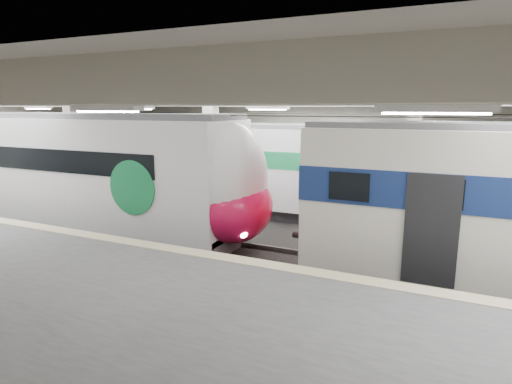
% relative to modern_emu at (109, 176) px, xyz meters
% --- Properties ---
extents(station_hall, '(36.00, 24.00, 5.75)m').
position_rel_modern_emu_xyz_m(station_hall, '(5.86, -1.74, 0.91)').
color(station_hall, black).
rests_on(station_hall, ground).
extents(modern_emu, '(14.86, 3.07, 4.74)m').
position_rel_modern_emu_xyz_m(modern_emu, '(0.00, 0.00, 0.00)').
color(modern_emu, white).
rests_on(modern_emu, ground).
extents(far_train, '(13.17, 2.84, 4.23)m').
position_rel_modern_emu_xyz_m(far_train, '(3.30, 5.50, -0.14)').
color(far_train, white).
rests_on(far_train, ground).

